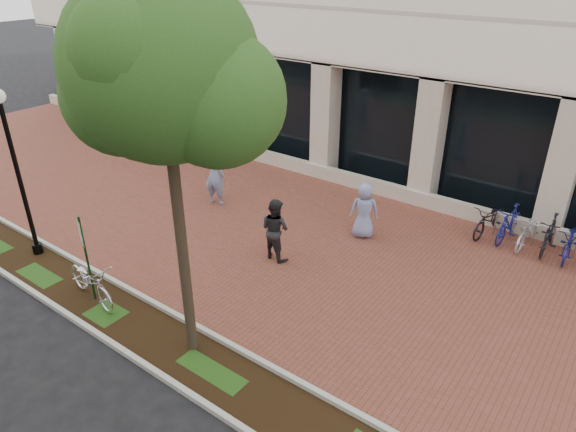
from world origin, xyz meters
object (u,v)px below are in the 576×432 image
Objects in this scene: parking_sign at (84,248)px; street_tree at (167,79)px; lamppost at (16,167)px; pedestrian_right at (364,210)px; locked_bicycle at (91,282)px; pedestrian_mid at (275,229)px; pedestrian_left at (214,176)px; bike_rack_cluster at (538,232)px.

street_tree reaches higher than parking_sign.
lamppost is 2.73× the size of pedestrian_right.
locked_bicycle is at bearing -175.40° from street_tree.
pedestrian_mid is (5.56, 3.84, -1.73)m from lamppost.
locked_bicycle is at bearing 66.85° from pedestrian_mid.
lamppost is 2.31× the size of pedestrian_left.
parking_sign is 12.20m from bike_rack_cluster.
locked_bicycle is 7.71m from pedestrian_right.
pedestrian_left is (1.82, 5.37, -1.62)m from lamppost.
pedestrian_left is at bearing -17.43° from pedestrian_right.
pedestrian_left reaches higher than bike_rack_cluster.
lamppost reaches higher than locked_bicycle.
pedestrian_left is at bearing 71.23° from lamppost.
pedestrian_mid is at bearing 34.60° from lamppost.
street_tree is 6.33m from pedestrian_mid.
street_tree is 8.13m from pedestrian_right.
lamppost reaches higher than bike_rack_cluster.
locked_bicycle is at bearing -43.38° from parking_sign.
pedestrian_mid is (2.37, 4.22, 0.36)m from locked_bicycle.
pedestrian_mid reaches higher than bike_rack_cluster.
bike_rack_cluster is at bearing 61.31° from street_tree.
locked_bicycle is 4.86m from pedestrian_mid.
street_tree is at bearing -1.12° from lamppost.
street_tree reaches higher than bike_rack_cluster.
pedestrian_right is (6.93, 6.35, -1.77)m from lamppost.
pedestrian_left is 0.57× the size of bike_rack_cluster.
pedestrian_mid is 7.52m from bike_rack_cluster.
pedestrian_mid is at bearing -21.45° from locked_bicycle.
parking_sign is 5.39m from street_tree.
pedestrian_left is 1.13× the size of pedestrian_mid.
parking_sign is 0.64× the size of bike_rack_cluster.
pedestrian_right reaches higher than locked_bicycle.
parking_sign is 1.13× the size of pedestrian_left.
parking_sign reaches higher than pedestrian_right.
parking_sign is 1.34× the size of pedestrian_right.
street_tree is 3.77× the size of pedestrian_left.
bike_rack_cluster is (4.34, 2.36, -0.35)m from pedestrian_right.
pedestrian_right is at bearing 84.38° from parking_sign.
lamppost is 5.89m from pedestrian_left.
locked_bicycle is 1.14× the size of pedestrian_mid.
pedestrian_right is at bearing 175.67° from pedestrian_left.
lamppost is at bearing 178.88° from street_tree.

